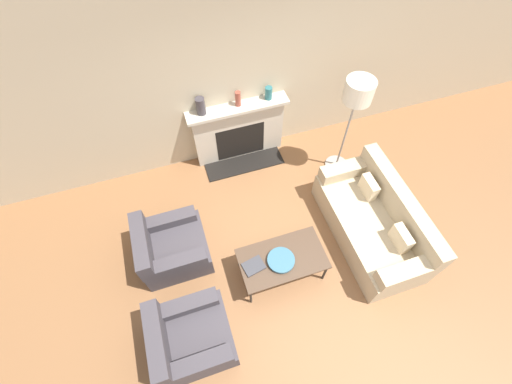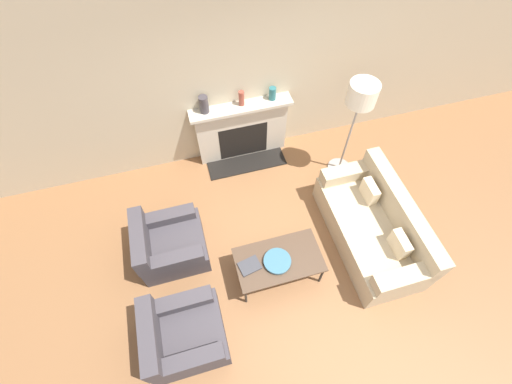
{
  "view_description": "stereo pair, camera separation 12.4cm",
  "coord_description": "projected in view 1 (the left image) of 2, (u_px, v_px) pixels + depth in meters",
  "views": [
    {
      "loc": [
        -1.07,
        -1.44,
        4.56
      ],
      "look_at": [
        -0.19,
        1.21,
        0.45
      ],
      "focal_mm": 24.0,
      "sensor_mm": 36.0,
      "label": 1
    },
    {
      "loc": [
        -0.95,
        -1.48,
        4.56
      ],
      "look_at": [
        -0.19,
        1.21,
        0.45
      ],
      "focal_mm": 24.0,
      "sensor_mm": 36.0,
      "label": 2
    }
  ],
  "objects": [
    {
      "name": "ground_plane",
      "position": [
        297.0,
        275.0,
        4.73
      ],
      "size": [
        18.0,
        18.0,
        0.0
      ],
      "primitive_type": "plane",
      "color": "brown"
    },
    {
      "name": "armchair_near",
      "position": [
        189.0,
        338.0,
        4.01
      ],
      "size": [
        0.89,
        0.84,
        0.74
      ],
      "rotation": [
        0.0,
        0.0,
        1.57
      ],
      "color": "#423D42",
      "rests_on": "ground_plane"
    },
    {
      "name": "wall_back",
      "position": [
        240.0,
        77.0,
        4.89
      ],
      "size": [
        18.0,
        0.06,
        2.9
      ],
      "color": "#BCAD8E",
      "rests_on": "ground_plane"
    },
    {
      "name": "mantel_vase_center_left",
      "position": [
        238.0,
        99.0,
        5.02
      ],
      "size": [
        0.08,
        0.08,
        0.24
      ],
      "color": "brown",
      "rests_on": "fireplace"
    },
    {
      "name": "mantel_vase_center_right",
      "position": [
        269.0,
        93.0,
        5.12
      ],
      "size": [
        0.11,
        0.11,
        0.2
      ],
      "color": "#28666B",
      "rests_on": "fireplace"
    },
    {
      "name": "mantel_vase_left",
      "position": [
        201.0,
        106.0,
        4.91
      ],
      "size": [
        0.13,
        0.13,
        0.27
      ],
      "color": "#3D383D",
      "rests_on": "fireplace"
    },
    {
      "name": "book",
      "position": [
        254.0,
        266.0,
        4.32
      ],
      "size": [
        0.3,
        0.25,
        0.02
      ],
      "rotation": [
        0.0,
        0.0,
        0.19
      ],
      "color": "#38383D",
      "rests_on": "coffee_table"
    },
    {
      "name": "fireplace",
      "position": [
        239.0,
        132.0,
        5.56
      ],
      "size": [
        1.58,
        0.59,
        1.06
      ],
      "color": "beige",
      "rests_on": "ground_plane"
    },
    {
      "name": "floor_lamp",
      "position": [
        357.0,
        99.0,
        4.65
      ],
      "size": [
        0.4,
        0.4,
        1.73
      ],
      "color": "gray",
      "rests_on": "ground_plane"
    },
    {
      "name": "couch",
      "position": [
        374.0,
        222.0,
        4.84
      ],
      "size": [
        0.9,
        1.89,
        0.87
      ],
      "rotation": [
        0.0,
        0.0,
        -1.57
      ],
      "color": "tan",
      "rests_on": "ground_plane"
    },
    {
      "name": "coffee_table",
      "position": [
        282.0,
        259.0,
        4.42
      ],
      "size": [
        1.11,
        0.62,
        0.46
      ],
      "color": "#4C3828",
      "rests_on": "ground_plane"
    },
    {
      "name": "bowl",
      "position": [
        281.0,
        260.0,
        4.34
      ],
      "size": [
        0.35,
        0.35,
        0.05
      ],
      "color": "#38667A",
      "rests_on": "coffee_table"
    },
    {
      "name": "armchair_far",
      "position": [
        171.0,
        248.0,
        4.67
      ],
      "size": [
        0.89,
        0.84,
        0.74
      ],
      "rotation": [
        0.0,
        0.0,
        1.57
      ],
      "color": "#423D42",
      "rests_on": "ground_plane"
    }
  ]
}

